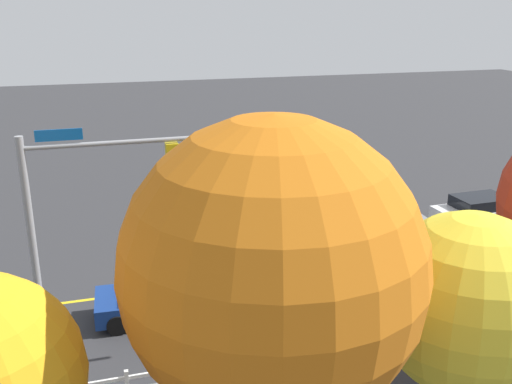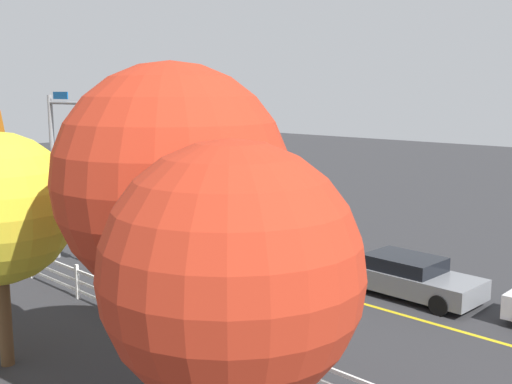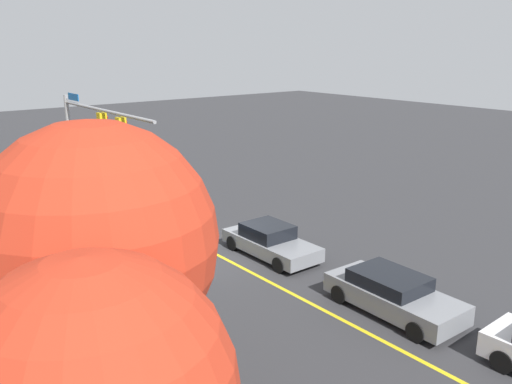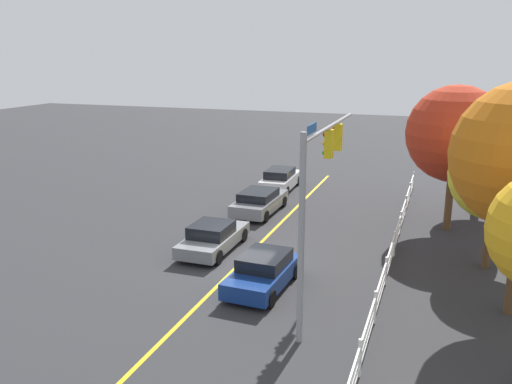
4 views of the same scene
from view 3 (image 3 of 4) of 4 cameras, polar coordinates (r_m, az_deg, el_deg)
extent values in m
plane|color=#2D2D30|center=(22.75, -3.48, -6.96)|extent=(120.00, 120.00, 0.00)
cube|color=gold|center=(19.87, 3.27, -10.38)|extent=(28.00, 0.16, 0.01)
cylinder|color=gray|center=(24.69, -18.77, 2.05)|extent=(0.20, 0.20, 6.58)
cylinder|color=gray|center=(20.64, -15.74, 8.27)|extent=(7.72, 0.12, 0.12)
cube|color=#0C59B2|center=(23.34, -18.73, 9.48)|extent=(1.10, 0.03, 0.28)
cube|color=gold|center=(20.96, -15.91, 6.70)|extent=(0.32, 0.28, 1.00)
sphere|color=red|center=(20.98, -15.60, 7.61)|extent=(0.17, 0.17, 0.17)
sphere|color=orange|center=(21.02, -15.54, 6.75)|extent=(0.17, 0.17, 0.17)
sphere|color=#148C19|center=(21.07, -15.47, 5.89)|extent=(0.17, 0.17, 0.17)
cube|color=gold|center=(19.47, -14.02, 6.21)|extent=(0.32, 0.28, 1.00)
sphere|color=red|center=(19.49, -13.68, 7.19)|extent=(0.17, 0.17, 0.17)
sphere|color=orange|center=(19.54, -13.62, 6.26)|extent=(0.17, 0.17, 0.17)
sphere|color=#148C19|center=(19.59, -13.56, 5.34)|extent=(0.17, 0.17, 0.17)
cube|color=slate|center=(22.76, 1.59, -5.57)|extent=(4.52, 1.85, 0.56)
cube|color=black|center=(22.73, 1.23, -4.10)|extent=(1.92, 1.67, 0.55)
cylinder|color=black|center=(22.32, 5.85, -6.58)|extent=(0.64, 0.22, 0.64)
cylinder|color=black|center=(21.23, 2.47, -7.70)|extent=(0.64, 0.22, 0.64)
cylinder|color=black|center=(24.45, 0.82, -4.51)|extent=(0.64, 0.22, 0.64)
cylinder|color=black|center=(23.46, -2.47, -5.40)|extent=(0.64, 0.22, 0.64)
cube|color=navy|center=(23.43, -9.99, -5.11)|extent=(4.12, 2.00, 0.62)
cube|color=black|center=(23.07, -9.84, -3.94)|extent=(2.17, 1.72, 0.51)
cylinder|color=black|center=(24.37, -13.17, -5.00)|extent=(0.65, 0.25, 0.64)
cylinder|color=black|center=(25.01, -9.61, -4.27)|extent=(0.65, 0.25, 0.64)
cylinder|color=black|center=(22.02, -10.38, -7.08)|extent=(0.65, 0.25, 0.64)
cylinder|color=black|center=(22.71, -6.53, -6.20)|extent=(0.65, 0.25, 0.64)
cube|color=slate|center=(18.71, 14.34, -10.74)|extent=(4.69, 2.02, 0.65)
cube|color=black|center=(18.61, 13.89, -8.97)|extent=(2.40, 1.78, 0.45)
cylinder|color=black|center=(18.68, 19.92, -12.03)|extent=(0.64, 0.23, 0.64)
cylinder|color=black|center=(17.34, 16.55, -13.95)|extent=(0.64, 0.23, 0.64)
cylinder|color=black|center=(20.34, 12.41, -9.13)|extent=(0.64, 0.23, 0.64)
cylinder|color=black|center=(19.11, 8.82, -10.60)|extent=(0.64, 0.23, 0.64)
cylinder|color=black|center=(16.72, 24.57, -15.95)|extent=(0.65, 0.24, 0.64)
cube|color=white|center=(14.88, -9.26, -17.61)|extent=(0.10, 0.10, 1.15)
cube|color=white|center=(17.43, -14.65, -12.69)|extent=(0.10, 0.10, 1.15)
cube|color=white|center=(20.18, -18.49, -9.00)|extent=(0.10, 0.10, 1.15)
cube|color=white|center=(23.07, -21.33, -6.18)|extent=(0.10, 0.10, 1.15)
cube|color=white|center=(26.04, -23.51, -3.99)|extent=(0.10, 0.10, 1.15)
cube|color=white|center=(29.07, -25.23, -2.24)|extent=(0.10, 0.10, 1.15)
cube|color=white|center=(17.26, -14.74, -11.59)|extent=(26.00, 0.06, 0.09)
cube|color=white|center=(17.42, -14.66, -12.62)|extent=(26.00, 0.06, 0.09)
cube|color=white|center=(17.57, -14.58, -13.54)|extent=(26.00, 0.06, 0.09)
sphere|color=#B22D19|center=(10.92, -16.51, -5.09)|extent=(4.76, 4.76, 4.76)
camera|label=1|loc=(22.08, -56.57, 10.88)|focal=40.28mm
camera|label=2|loc=(4.35, -123.10, -35.45)|focal=43.20mm
camera|label=4|loc=(37.74, -33.06, 13.13)|focal=37.77mm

